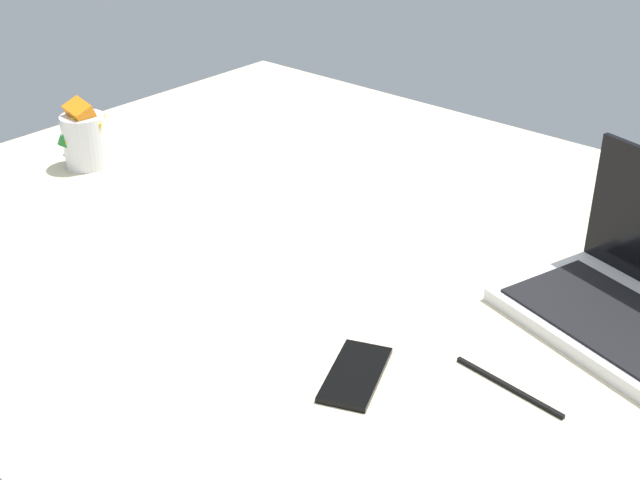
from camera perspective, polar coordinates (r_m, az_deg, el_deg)
name	(u,v)px	position (r cm, az deg, el deg)	size (l,w,h in cm)	color
bed_mattress	(354,292)	(151.88, 2.26, -3.49)	(180.00, 140.00, 18.00)	beige
laptop	(636,297)	(133.65, 20.44, -3.58)	(38.27, 31.62, 23.00)	silver
snack_cup	(84,138)	(183.69, -15.57, 6.60)	(10.25, 10.63, 14.56)	silver
cell_phone	(355,374)	(116.68, 2.39, -8.99)	(6.80, 14.00, 0.80)	black
charger_cable	(509,387)	(117.33, 12.53, -9.59)	(17.00, 0.60, 0.60)	black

